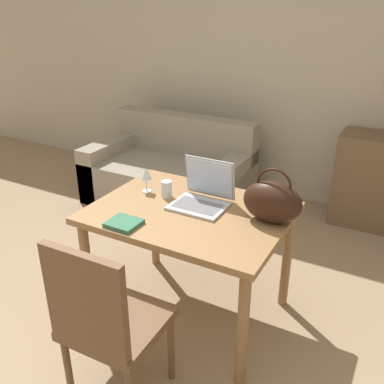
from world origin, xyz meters
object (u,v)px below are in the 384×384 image
object	(u,v)px
wine_glass	(146,175)
handbag	(272,202)
couch	(170,175)
laptop	(204,193)
chair	(106,319)
drinking_glass	(167,189)

from	to	relation	value
wine_glass	handbag	size ratio (longest dim) A/B	0.49
couch	wine_glass	xyz separation A→B (m)	(0.62, -1.29, 0.59)
couch	laptop	bearing A→B (deg)	-51.07
couch	chair	bearing A→B (deg)	-65.57
chair	drinking_glass	distance (m)	0.95
chair	handbag	xyz separation A→B (m)	(0.47, 0.89, 0.34)
laptop	wine_glass	size ratio (longest dim) A/B	1.99
laptop	drinking_glass	bearing A→B (deg)	-173.19
chair	laptop	world-z (taller)	laptop
drinking_glass	handbag	size ratio (longest dim) A/B	0.32
chair	wine_glass	bearing A→B (deg)	111.19
laptop	drinking_glass	distance (m)	0.25
chair	couch	bearing A→B (deg)	113.11
chair	couch	xyz separation A→B (m)	(-0.99, 2.19, -0.25)
handbag	chair	bearing A→B (deg)	-117.69
wine_glass	handbag	world-z (taller)	handbag
drinking_glass	wine_glass	xyz separation A→B (m)	(-0.16, 0.01, 0.06)
drinking_glass	laptop	bearing A→B (deg)	6.81
laptop	handbag	distance (m)	0.44
laptop	wine_glass	distance (m)	0.41
laptop	handbag	world-z (taller)	handbag
couch	laptop	xyz separation A→B (m)	(1.03, -1.27, 0.54)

